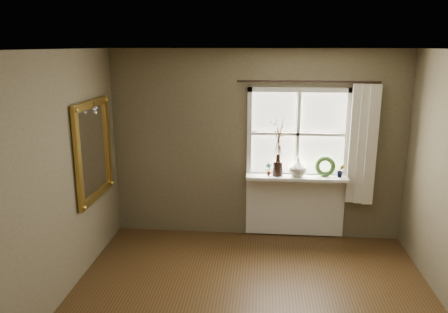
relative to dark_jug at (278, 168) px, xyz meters
The scene contains 14 objects.
ceiling 2.66m from the dark_jug, 97.91° to the right, with size 4.50×4.50×0.00m, color silver.
wall_back 0.44m from the dark_jug, 148.58° to the left, with size 4.00×0.10×2.60m, color brown.
wall_left 3.17m from the dark_jug, 137.88° to the right, with size 0.10×4.50×2.60m, color brown.
window_frame 0.54m from the dark_jug, 23.06° to the left, with size 1.36×0.06×1.24m.
window_sill 0.28m from the dark_jug, ahead, with size 1.36×0.26×0.04m, color silver.
window_apron 0.63m from the dark_jug, 23.31° to the left, with size 1.36×0.04×0.88m, color silver.
dark_jug is the anchor object (origin of this frame).
cream_vase 0.27m from the dark_jug, ahead, with size 0.24×0.24×0.26m, color beige.
wreath 0.64m from the dark_jug, ahead, with size 0.28×0.28×0.07m, color #2E4B21.
potted_plant_left 0.13m from the dark_jug, behind, with size 0.09×0.06×0.17m, color #2E4B21.
potted_plant_right 0.84m from the dark_jug, ahead, with size 0.10×0.08×0.18m, color #2E4B21.
curtain 1.15m from the dark_jug, ahead, with size 0.36×0.12×1.59m, color beige.
curtain_rod 1.21m from the dark_jug, ahead, with size 0.03×0.03×1.84m, color black.
gilt_mirror 2.40m from the dark_jug, 162.16° to the right, with size 0.10×1.02×1.22m.
Camera 1 is at (0.08, -3.59, 2.64)m, focal length 35.00 mm.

